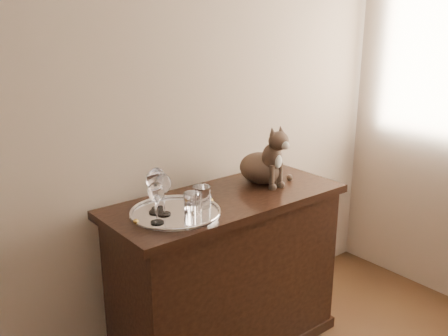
# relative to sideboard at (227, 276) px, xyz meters

# --- Properties ---
(wall_back) EXTENTS (4.00, 0.10, 2.70)m
(wall_back) POSITION_rel_sideboard_xyz_m (-0.60, 0.31, 0.93)
(wall_back) COLOR #BCA88D
(wall_back) RESTS_ON ground
(sideboard) EXTENTS (1.20, 0.50, 0.85)m
(sideboard) POSITION_rel_sideboard_xyz_m (0.00, 0.00, 0.00)
(sideboard) COLOR black
(sideboard) RESTS_ON ground
(tray) EXTENTS (0.40, 0.40, 0.01)m
(tray) POSITION_rel_sideboard_xyz_m (-0.31, -0.03, 0.43)
(tray) COLOR white
(tray) RESTS_ON sideboard
(wine_glass_a) EXTENTS (0.07, 0.07, 0.20)m
(wine_glass_a) POSITION_rel_sideboard_xyz_m (-0.38, 0.03, 0.53)
(wine_glass_a) COLOR white
(wine_glass_a) RESTS_ON tray
(wine_glass_b) EXTENTS (0.07, 0.07, 0.19)m
(wine_glass_b) POSITION_rel_sideboard_xyz_m (-0.35, 0.06, 0.53)
(wine_glass_b) COLOR white
(wine_glass_b) RESTS_ON tray
(wine_glass_c) EXTENTS (0.07, 0.07, 0.18)m
(wine_glass_c) POSITION_rel_sideboard_xyz_m (-0.43, -0.07, 0.52)
(wine_glass_c) COLOR white
(wine_glass_c) RESTS_ON tray
(wine_glass_d) EXTENTS (0.07, 0.07, 0.19)m
(wine_glass_d) POSITION_rel_sideboard_xyz_m (-0.36, -0.02, 0.53)
(wine_glass_d) COLOR white
(wine_glass_d) RESTS_ON tray
(tumbler_a) EXTENTS (0.08, 0.08, 0.09)m
(tumbler_a) POSITION_rel_sideboard_xyz_m (-0.25, -0.08, 0.48)
(tumbler_a) COLOR white
(tumbler_a) RESTS_ON tray
(tumbler_c) EXTENTS (0.08, 0.08, 0.09)m
(tumbler_c) POSITION_rel_sideboard_xyz_m (-0.18, -0.04, 0.48)
(tumbler_c) COLOR silver
(tumbler_c) RESTS_ON tray
(cat) EXTENTS (0.32, 0.30, 0.32)m
(cat) POSITION_rel_sideboard_xyz_m (0.27, 0.06, 0.58)
(cat) COLOR brown
(cat) RESTS_ON sideboard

